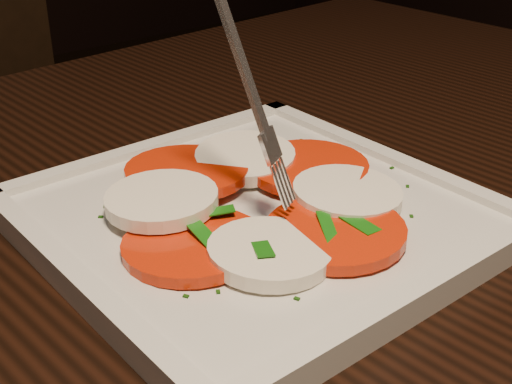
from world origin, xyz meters
name	(u,v)px	position (x,y,z in m)	size (l,w,h in m)	color
table	(253,276)	(-0.03, 0.16, 0.65)	(1.26, 0.90, 0.75)	black
plate	(256,219)	(-0.08, 0.10, 0.76)	(0.30, 0.30, 0.01)	silver
caprese_salad	(256,200)	(-0.08, 0.10, 0.77)	(0.25, 0.24, 0.02)	red
fork	(236,79)	(-0.10, 0.10, 0.87)	(0.03, 0.07, 0.17)	white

